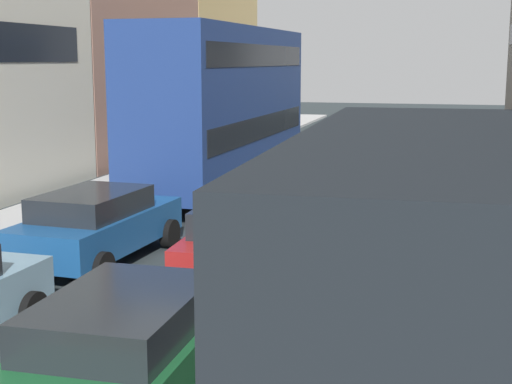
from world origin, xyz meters
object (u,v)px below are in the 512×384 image
removalist_box_truck (457,309)px  wagon_right_lane_far (437,191)px  sedan_centre_lane_second (130,348)px  bus_mid_queue_primary (223,101)px  hatchback_centre_lane_third (249,238)px  sedan_right_lane_behind_truck (439,247)px  sedan_left_lane_third (97,224)px

removalist_box_truck → wagon_right_lane_far: removalist_box_truck is taller
sedan_centre_lane_second → removalist_box_truck: bearing=-107.9°
wagon_right_lane_far → bus_mid_queue_primary: 7.44m
sedan_centre_lane_second → hatchback_centre_lane_third: size_ratio=0.99×
wagon_right_lane_far → bus_mid_queue_primary: size_ratio=0.41×
hatchback_centre_lane_third → removalist_box_truck: bearing=-152.7°
bus_mid_queue_primary → sedan_centre_lane_second: bearing=-165.4°
sedan_centre_lane_second → wagon_right_lane_far: same height
removalist_box_truck → hatchback_centre_lane_third: size_ratio=1.78×
removalist_box_truck → sedan_right_lane_behind_truck: size_ratio=1.78×
wagon_right_lane_far → removalist_box_truck: bearing=-177.1°
hatchback_centre_lane_third → sedan_left_lane_third: bearing=81.9°
sedan_centre_lane_second → sedan_right_lane_behind_truck: size_ratio=0.99×
hatchback_centre_lane_third → bus_mid_queue_primary: bearing=18.3°
hatchback_centre_lane_third → bus_mid_queue_primary: 9.73m
removalist_box_truck → sedan_left_lane_third: removalist_box_truck is taller
removalist_box_truck → wagon_right_lane_far: size_ratio=1.80×
bus_mid_queue_primary → sedan_right_lane_behind_truck: bearing=-140.7°
sedan_right_lane_behind_truck → wagon_right_lane_far: size_ratio=1.01×
hatchback_centre_lane_third → bus_mid_queue_primary: (-3.30, 8.92, 2.03)m
wagon_right_lane_far → sedan_centre_lane_second: bearing=165.7°
sedan_left_lane_third → sedan_right_lane_behind_truck: same height
removalist_box_truck → sedan_left_lane_third: size_ratio=1.77×
sedan_centre_lane_second → hatchback_centre_lane_third: same height
hatchback_centre_lane_third → sedan_right_lane_behind_truck: (3.47, 0.26, 0.00)m
removalist_box_truck → wagon_right_lane_far: (-0.44, 12.79, -1.18)m
sedan_left_lane_third → wagon_right_lane_far: 8.78m
sedan_centre_lane_second → hatchback_centre_lane_third: 5.55m
sedan_centre_lane_second → hatchback_centre_lane_third: bearing=0.4°
sedan_centre_lane_second → sedan_right_lane_behind_truck: bearing=-30.7°
hatchback_centre_lane_third → sedan_left_lane_third: 3.34m
hatchback_centre_lane_third → bus_mid_queue_primary: bus_mid_queue_primary is taller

